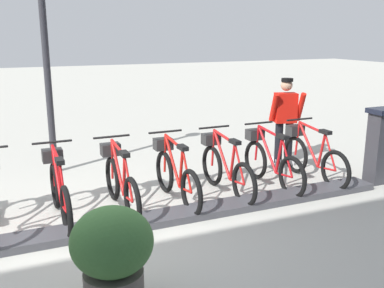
% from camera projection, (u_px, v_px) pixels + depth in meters
% --- Properties ---
extents(ground_plane, '(60.00, 60.00, 0.00)m').
position_uv_depth(ground_plane, '(84.00, 235.00, 5.59)').
color(ground_plane, beige).
extents(dock_rail_base, '(0.44, 9.22, 0.10)m').
position_uv_depth(dock_rail_base, '(84.00, 231.00, 5.57)').
color(dock_rail_base, '#47474C').
rests_on(dock_rail_base, ground).
extents(payment_kiosk, '(0.36, 0.52, 1.28)m').
position_uv_depth(payment_kiosk, '(381.00, 144.00, 7.40)').
color(payment_kiosk, '#38383D').
rests_on(payment_kiosk, ground).
extents(bike_docked_0, '(1.72, 0.54, 1.02)m').
position_uv_depth(bike_docked_0, '(312.00, 156.00, 7.59)').
color(bike_docked_0, black).
rests_on(bike_docked_0, ground).
extents(bike_docked_1, '(1.72, 0.54, 1.02)m').
position_uv_depth(bike_docked_1, '(270.00, 161.00, 7.26)').
color(bike_docked_1, black).
rests_on(bike_docked_1, ground).
extents(bike_docked_2, '(1.72, 0.54, 1.02)m').
position_uv_depth(bike_docked_2, '(225.00, 167.00, 6.94)').
color(bike_docked_2, black).
rests_on(bike_docked_2, ground).
extents(bike_docked_3, '(1.72, 0.54, 1.02)m').
position_uv_depth(bike_docked_3, '(175.00, 174.00, 6.61)').
color(bike_docked_3, black).
rests_on(bike_docked_3, ground).
extents(bike_docked_4, '(1.72, 0.54, 1.02)m').
position_uv_depth(bike_docked_4, '(120.00, 181.00, 6.29)').
color(bike_docked_4, black).
rests_on(bike_docked_4, ground).
extents(bike_docked_5, '(1.72, 0.54, 1.02)m').
position_uv_depth(bike_docked_5, '(59.00, 190.00, 5.96)').
color(bike_docked_5, black).
rests_on(bike_docked_5, ground).
extents(worker_near_rack, '(0.57, 0.69, 1.66)m').
position_uv_depth(worker_near_rack, '(285.00, 118.00, 8.42)').
color(worker_near_rack, white).
rests_on(worker_near_rack, ground).
extents(lamp_post, '(0.32, 0.32, 3.62)m').
position_uv_depth(lamp_post, '(45.00, 38.00, 7.53)').
color(lamp_post, '#2D2D33').
rests_on(lamp_post, ground).
extents(planter_bush, '(0.76, 0.76, 0.97)m').
position_uv_depth(planter_bush, '(112.00, 252.00, 4.02)').
color(planter_bush, '#59544C').
rests_on(planter_bush, ground).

